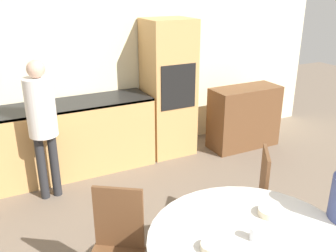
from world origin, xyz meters
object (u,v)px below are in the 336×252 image
object	(u,v)px
oven_unit	(168,89)
person_standing	(42,116)
bowl_near	(270,212)
bowl_centre	(212,247)
sideboard	(244,117)
cup	(256,234)
chair_far_right	(253,193)
chair_far_left	(117,244)

from	to	relation	value
oven_unit	person_standing	bearing A→B (deg)	-164.32
bowl_near	bowl_centre	world-z (taller)	bowl_near
sideboard	cup	xyz separation A→B (m)	(-1.94, -2.59, 0.33)
oven_unit	chair_far_right	size ratio (longest dim) A/B	2.00
bowl_near	bowl_centre	size ratio (longest dim) A/B	1.21
chair_far_left	sideboard	bearing A→B (deg)	70.66
chair_far_left	chair_far_right	world-z (taller)	same
chair_far_right	bowl_centre	xyz separation A→B (m)	(-0.92, -0.70, 0.24)
sideboard	person_standing	world-z (taller)	person_standing
chair_far_left	person_standing	xyz separation A→B (m)	(-0.19, 1.80, 0.47)
chair_far_right	bowl_centre	bearing A→B (deg)	-17.81
sideboard	chair_far_right	xyz separation A→B (m)	(-1.34, -1.85, 0.07)
person_standing	chair_far_right	bearing A→B (deg)	-47.66
sideboard	chair_far_left	distance (m)	3.33
chair_far_right	cup	distance (m)	0.99
chair_far_left	person_standing	distance (m)	1.87
oven_unit	chair_far_left	xyz separation A→B (m)	(-1.61, -2.30, -0.43)
person_standing	bowl_near	size ratio (longest dim) A/B	8.96
oven_unit	chair_far_right	bearing A→B (deg)	-96.42
sideboard	chair_far_right	bearing A→B (deg)	-125.80
oven_unit	cup	bearing A→B (deg)	-106.11
oven_unit	chair_far_left	size ratio (longest dim) A/B	2.00
sideboard	bowl_centre	distance (m)	3.42
oven_unit	person_standing	distance (m)	1.86
sideboard	person_standing	bearing A→B (deg)	-176.84
person_standing	sideboard	bearing A→B (deg)	3.16
chair_far_right	person_standing	xyz separation A→B (m)	(-1.54, 1.69, 0.47)
chair_far_right	person_standing	distance (m)	2.34
chair_far_left	bowl_centre	bearing A→B (deg)	-18.44
oven_unit	bowl_centre	world-z (taller)	oven_unit
cup	bowl_near	size ratio (longest dim) A/B	0.53
oven_unit	bowl_centre	size ratio (longest dim) A/B	12.86
oven_unit	person_standing	world-z (taller)	oven_unit
sideboard	bowl_near	world-z (taller)	sideboard
oven_unit	bowl_near	xyz separation A→B (m)	(-0.57, -2.76, -0.19)
chair_far_right	cup	xyz separation A→B (m)	(-0.60, -0.74, 0.26)
oven_unit	cup	world-z (taller)	oven_unit
sideboard	chair_far_right	distance (m)	2.29
bowl_centre	cup	bearing A→B (deg)	-8.00
oven_unit	bowl_near	bearing A→B (deg)	-101.58
cup	bowl_near	distance (m)	0.33
chair_far_right	bowl_centre	distance (m)	1.17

